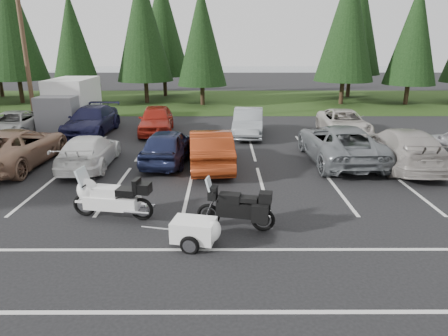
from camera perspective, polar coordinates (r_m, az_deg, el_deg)
ground at (r=13.77m, az=-7.43°, el=-4.42°), size 120.00×120.00×0.00m
grass_strip at (r=37.06m, az=-2.89°, el=9.57°), size 80.00×16.00×0.01m
lake_water at (r=67.90m, az=1.80°, el=13.18°), size 70.00×50.00×0.02m
utility_pole at (r=27.32m, az=-26.56°, el=14.89°), size 1.60×0.26×9.00m
box_truck at (r=27.23m, az=-21.37°, el=8.60°), size 2.40×5.60×2.90m
stall_markings at (r=15.63m, az=-6.55°, el=-1.67°), size 32.00×16.00×0.01m
conifer_2 at (r=39.70m, az=-28.23°, el=18.22°), size 5.10×5.10×11.89m
conifer_3 at (r=36.20m, az=-20.84°, el=16.68°), size 3.87×3.87×9.02m
conifer_4 at (r=36.23m, az=-11.55°, el=19.43°), size 4.80×4.80×11.17m
conifer_5 at (r=34.32m, az=-3.23°, el=18.35°), size 4.14×4.14×9.63m
conifer_6 at (r=36.29m, az=17.26°, el=19.31°), size 4.93×4.93×11.48m
conifer_7 at (r=37.91m, az=25.59°, el=16.95°), size 4.27×4.27×9.94m
conifer_back_b at (r=40.61m, az=-8.80°, el=19.66°), size 4.97×4.97×11.58m
conifer_back_c at (r=41.40m, az=18.20°, el=20.00°), size 5.50×5.50×12.81m
car_near_2 at (r=19.40m, az=-27.64°, el=2.68°), size 2.90×5.90×1.61m
car_near_3 at (r=17.94m, az=-18.72°, el=2.29°), size 2.11×4.78×1.37m
car_near_4 at (r=17.72m, az=-8.00°, el=3.15°), size 2.20×4.63×1.53m
car_near_5 at (r=16.94m, az=-1.97°, el=2.81°), size 2.13×5.06×1.62m
car_near_6 at (r=18.45m, az=16.14°, el=3.40°), size 2.94×6.06×1.66m
car_near_7 at (r=18.65m, az=24.07°, el=2.70°), size 2.54×5.79×1.66m
car_far_0 at (r=25.69m, az=-27.98°, el=5.54°), size 2.56×5.03×1.36m
car_far_1 at (r=24.45m, az=-18.40°, el=6.45°), size 2.37×5.51×1.58m
car_far_2 at (r=23.81m, az=-9.65°, el=6.83°), size 2.28×4.82×1.59m
car_far_3 at (r=22.89m, az=3.47°, el=6.53°), size 2.01×4.74×1.52m
car_far_4 at (r=24.00m, az=16.72°, el=6.21°), size 2.52×5.18×1.42m
touring_motorcycle at (r=12.40m, az=-15.77°, el=-3.59°), size 2.94×1.35×1.57m
cargo_trailer at (r=10.56m, az=-4.32°, el=-9.20°), size 1.75×1.21×0.74m
adventure_motorcycle at (r=11.30m, az=1.65°, el=-5.14°), size 2.62×1.37×1.52m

